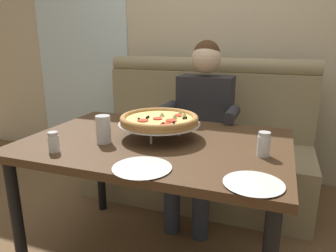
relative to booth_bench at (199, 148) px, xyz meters
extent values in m
cube|color=beige|center=(0.00, 0.57, 1.00)|extent=(6.00, 0.12, 2.80)
cube|color=white|center=(-1.44, 0.50, 1.00)|extent=(1.10, 0.02, 2.80)
cube|color=#998966|center=(0.00, -0.13, -0.17)|extent=(1.79, 0.60, 0.46)
cube|color=#998966|center=(0.00, 0.26, 0.29)|extent=(1.79, 0.18, 0.65)
cylinder|color=#998966|center=(0.00, 0.26, 0.66)|extent=(1.79, 0.14, 0.14)
cube|color=#4C331E|center=(0.00, -0.94, 0.34)|extent=(1.38, 0.94, 0.04)
cylinder|color=black|center=(-0.62, -1.34, -0.04)|extent=(0.06, 0.06, 0.72)
cylinder|color=black|center=(-0.62, -0.54, -0.04)|extent=(0.06, 0.06, 0.72)
cylinder|color=black|center=(0.62, -0.54, -0.04)|extent=(0.06, 0.06, 0.72)
cube|color=#2D3342|center=(0.08, -0.38, 0.14)|extent=(0.34, 0.40, 0.15)
cylinder|color=#2D3342|center=(-0.02, -0.63, -0.17)|extent=(0.11, 0.11, 0.46)
cylinder|color=#2D3342|center=(0.18, -0.63, -0.17)|extent=(0.11, 0.11, 0.46)
cube|color=#2D2D33|center=(0.08, -0.16, 0.34)|extent=(0.40, 0.22, 0.56)
cylinder|color=#2D2D33|center=(-0.15, -0.38, 0.40)|extent=(0.08, 0.28, 0.08)
cylinder|color=#2D2D33|center=(0.31, -0.38, 0.40)|extent=(0.08, 0.28, 0.08)
sphere|color=beige|center=(0.08, -0.18, 0.75)|extent=(0.21, 0.21, 0.21)
sphere|color=#472D19|center=(0.08, -0.17, 0.78)|extent=(0.19, 0.19, 0.19)
cylinder|color=silver|center=(0.00, -1.01, 0.40)|extent=(0.01, 0.01, 0.08)
cylinder|color=silver|center=(-0.10, -0.83, 0.40)|extent=(0.01, 0.01, 0.08)
cylinder|color=silver|center=(0.10, -0.83, 0.40)|extent=(0.01, 0.01, 0.08)
torus|color=silver|center=(0.00, -0.89, 0.43)|extent=(0.24, 0.24, 0.01)
cylinder|color=silver|center=(0.00, -0.89, 0.44)|extent=(0.44, 0.44, 0.00)
cylinder|color=#B77F42|center=(0.00, -0.89, 0.45)|extent=(0.42, 0.42, 0.02)
torus|color=#B77F42|center=(0.00, -0.89, 0.47)|extent=(0.42, 0.42, 0.03)
cylinder|color=#EFCC6B|center=(0.00, -0.89, 0.46)|extent=(0.36, 0.36, 0.01)
cylinder|color=red|center=(0.08, -0.93, 0.47)|extent=(0.06, 0.06, 0.01)
cylinder|color=red|center=(0.08, -0.81, 0.47)|extent=(0.05, 0.05, 0.01)
cylinder|color=red|center=(-0.06, -0.98, 0.47)|extent=(0.06, 0.06, 0.01)
cylinder|color=red|center=(0.08, -1.01, 0.47)|extent=(0.06, 0.06, 0.01)
cylinder|color=red|center=(0.00, -0.92, 0.47)|extent=(0.05, 0.05, 0.01)
sphere|color=black|center=(0.13, -0.87, 0.48)|extent=(0.01, 0.01, 0.01)
sphere|color=black|center=(0.14, -0.86, 0.48)|extent=(0.01, 0.01, 0.01)
sphere|color=black|center=(0.07, -1.01, 0.48)|extent=(0.01, 0.01, 0.01)
sphere|color=black|center=(-0.06, -0.91, 0.48)|extent=(0.01, 0.01, 0.01)
sphere|color=black|center=(-0.06, -0.93, 0.48)|extent=(0.01, 0.01, 0.01)
sphere|color=black|center=(-0.09, -0.96, 0.48)|extent=(0.01, 0.01, 0.01)
sphere|color=black|center=(0.11, -0.97, 0.48)|extent=(0.01, 0.01, 0.01)
cone|color=#CCC675|center=(0.00, -0.85, 0.48)|extent=(0.04, 0.04, 0.02)
cone|color=#CCC675|center=(0.08, -0.88, 0.48)|extent=(0.04, 0.04, 0.02)
cone|color=#CCC675|center=(0.08, -0.77, 0.48)|extent=(0.04, 0.04, 0.02)
cone|color=#CCC675|center=(0.12, -0.82, 0.48)|extent=(0.04, 0.04, 0.02)
cylinder|color=white|center=(-0.39, -1.27, 0.40)|extent=(0.05, 0.05, 0.08)
cylinder|color=#4C6633|center=(-0.39, -1.27, 0.38)|extent=(0.04, 0.04, 0.04)
cylinder|color=silver|center=(-0.39, -1.27, 0.45)|extent=(0.05, 0.05, 0.02)
cylinder|color=white|center=(0.55, -0.99, 0.41)|extent=(0.06, 0.06, 0.09)
cylinder|color=silver|center=(0.55, -0.99, 0.39)|extent=(0.05, 0.05, 0.06)
cylinder|color=silver|center=(0.55, -0.99, 0.47)|extent=(0.05, 0.05, 0.02)
cylinder|color=white|center=(0.54, -1.31, 0.36)|extent=(0.16, 0.16, 0.01)
cone|color=white|center=(0.54, -1.31, 0.37)|extent=(0.23, 0.23, 0.01)
cylinder|color=white|center=(0.09, -1.31, 0.36)|extent=(0.18, 0.18, 0.01)
cone|color=white|center=(0.09, -1.31, 0.37)|extent=(0.25, 0.25, 0.01)
cylinder|color=silver|center=(-0.24, -1.08, 0.43)|extent=(0.08, 0.08, 0.14)
cylinder|color=gold|center=(-0.24, -1.08, 0.41)|extent=(0.06, 0.06, 0.09)
cylinder|color=black|center=(-1.40, 1.22, -0.18)|extent=(0.02, 0.02, 0.44)
cylinder|color=black|center=(-1.54, 1.00, -0.18)|extent=(0.02, 0.02, 0.44)
cylinder|color=black|center=(-1.18, 1.07, -0.18)|extent=(0.02, 0.02, 0.44)
cylinder|color=black|center=(-1.33, 0.85, -0.18)|extent=(0.02, 0.02, 0.44)
cylinder|color=black|center=(-1.36, 1.04, 0.05)|extent=(0.40, 0.40, 0.02)
cube|color=black|center=(-1.23, 0.95, 0.25)|extent=(0.20, 0.28, 0.42)
camera|label=1|loc=(0.60, -2.39, 0.88)|focal=33.08mm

